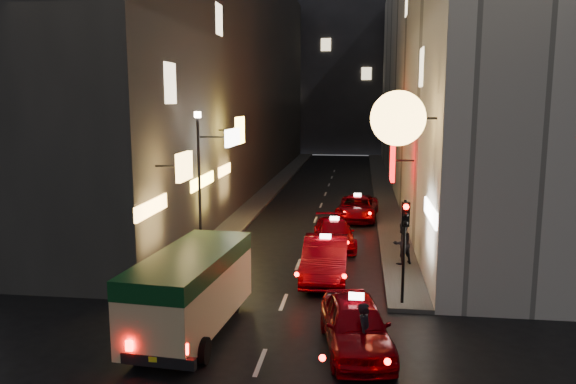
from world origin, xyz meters
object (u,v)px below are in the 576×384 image
at_px(taxi_near, 356,320).
at_px(traffic_light, 405,229).
at_px(lamp_post, 199,175).
at_px(pedestrian_crossing, 365,329).
at_px(minibus, 191,283).

height_order(taxi_near, traffic_light, traffic_light).
bearing_deg(taxi_near, traffic_light, 65.76).
bearing_deg(lamp_post, taxi_near, -49.75).
distance_m(pedestrian_crossing, traffic_light, 4.63).
height_order(minibus, traffic_light, traffic_light).
xyz_separation_m(taxi_near, pedestrian_crossing, (0.24, -0.72, 0.07)).
height_order(pedestrian_crossing, traffic_light, traffic_light).
bearing_deg(taxi_near, lamp_post, 130.25).
height_order(minibus, taxi_near, minibus).
bearing_deg(taxi_near, minibus, 174.41).
distance_m(pedestrian_crossing, lamp_post, 11.40).
bearing_deg(minibus, pedestrian_crossing, -13.27).
xyz_separation_m(traffic_light, lamp_post, (-8.20, 4.53, 1.04)).
relative_size(minibus, traffic_light, 1.69).
relative_size(taxi_near, pedestrian_crossing, 3.06).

